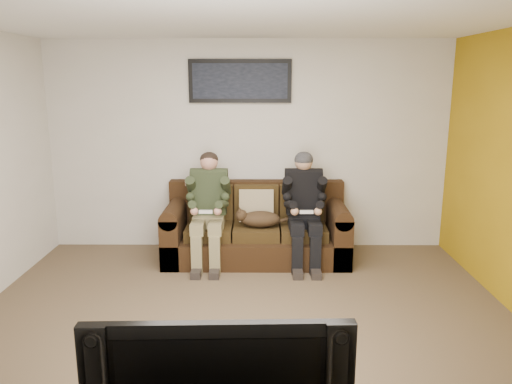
{
  "coord_description": "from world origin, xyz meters",
  "views": [
    {
      "loc": [
        0.13,
        -3.98,
        2.13
      ],
      "look_at": [
        0.1,
        1.2,
        0.95
      ],
      "focal_mm": 35.0,
      "sensor_mm": 36.0,
      "label": 1
    }
  ],
  "objects_px": {
    "sofa": "(256,230)",
    "framed_poster": "(240,81)",
    "person_right": "(304,202)",
    "cat": "(259,219)",
    "person_left": "(208,202)",
    "television": "(220,378)"
  },
  "relations": [
    {
      "from": "sofa",
      "to": "framed_poster",
      "type": "xyz_separation_m",
      "value": [
        -0.2,
        0.39,
        1.77
      ]
    },
    {
      "from": "person_right",
      "to": "cat",
      "type": "xyz_separation_m",
      "value": [
        -0.53,
        -0.02,
        -0.19
      ]
    },
    {
      "from": "person_left",
      "to": "cat",
      "type": "relative_size",
      "value": 1.96
    },
    {
      "from": "sofa",
      "to": "television",
      "type": "relative_size",
      "value": 1.85
    },
    {
      "from": "framed_poster",
      "to": "cat",
      "type": "bearing_deg",
      "value": -68.95
    },
    {
      "from": "sofa",
      "to": "framed_poster",
      "type": "distance_m",
      "value": 1.82
    },
    {
      "from": "framed_poster",
      "to": "television",
      "type": "distance_m",
      "value": 4.37
    },
    {
      "from": "sofa",
      "to": "cat",
      "type": "distance_m",
      "value": 0.29
    },
    {
      "from": "sofa",
      "to": "person_left",
      "type": "distance_m",
      "value": 0.7
    },
    {
      "from": "cat",
      "to": "framed_poster",
      "type": "relative_size",
      "value": 0.53
    },
    {
      "from": "sofa",
      "to": "person_left",
      "type": "bearing_deg",
      "value": -162.0
    },
    {
      "from": "person_right",
      "to": "cat",
      "type": "height_order",
      "value": "person_right"
    },
    {
      "from": "person_right",
      "to": "framed_poster",
      "type": "xyz_separation_m",
      "value": [
        -0.76,
        0.57,
        1.37
      ]
    },
    {
      "from": "person_left",
      "to": "person_right",
      "type": "relative_size",
      "value": 0.99
    },
    {
      "from": "cat",
      "to": "framed_poster",
      "type": "xyz_separation_m",
      "value": [
        -0.23,
        0.59,
        1.57
      ]
    },
    {
      "from": "person_left",
      "to": "framed_poster",
      "type": "bearing_deg",
      "value": 57.92
    },
    {
      "from": "person_left",
      "to": "television",
      "type": "xyz_separation_m",
      "value": [
        0.41,
        -3.6,
        0.07
      ]
    },
    {
      "from": "television",
      "to": "cat",
      "type": "bearing_deg",
      "value": 85.44
    },
    {
      "from": "framed_poster",
      "to": "person_left",
      "type": "bearing_deg",
      "value": -122.08
    },
    {
      "from": "sofa",
      "to": "person_left",
      "type": "height_order",
      "value": "person_left"
    },
    {
      "from": "framed_poster",
      "to": "television",
      "type": "relative_size",
      "value": 1.07
    },
    {
      "from": "person_left",
      "to": "cat",
      "type": "distance_m",
      "value": 0.62
    }
  ]
}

